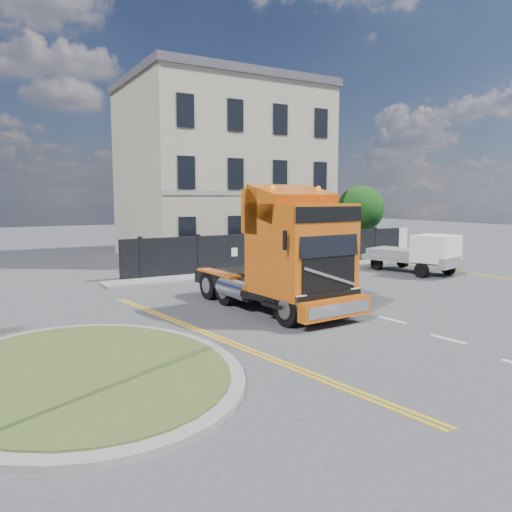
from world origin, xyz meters
TOP-DOWN VIEW (x-y plane):
  - ground at (0.00, 0.00)m, footprint 120.00×120.00m
  - traffic_island at (-7.00, -3.00)m, footprint 6.80×6.80m
  - hoarding_fence at (6.55, 9.00)m, footprint 18.80×0.25m
  - georgian_building at (6.00, 16.50)m, footprint 12.30×10.30m
  - tree at (14.38, 12.10)m, footprint 3.20×3.20m
  - pavement_far at (6.00, 8.10)m, footprint 20.00×1.60m
  - truck at (0.34, -0.20)m, footprint 3.07×7.21m
  - flatbed_pickup at (11.22, 3.35)m, footprint 3.29×5.39m

SIDE VIEW (x-z plane):
  - ground at x=0.00m, z-range 0.00..0.00m
  - pavement_far at x=6.00m, z-range 0.00..0.12m
  - traffic_island at x=-7.00m, z-range 0.00..0.16m
  - hoarding_fence at x=6.55m, z-range 0.00..2.00m
  - flatbed_pickup at x=11.22m, z-range 0.08..2.15m
  - truck at x=0.34m, z-range -0.22..4.01m
  - tree at x=14.38m, z-range 0.65..5.45m
  - georgian_building at x=6.00m, z-range -0.63..12.17m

